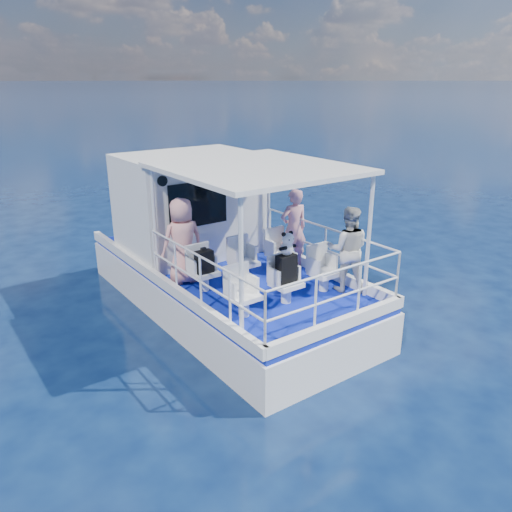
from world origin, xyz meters
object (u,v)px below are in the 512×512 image
at_px(passenger_stbd_aft, 348,249).
at_px(backpack_center, 286,269).
at_px(passenger_port_fwd, 183,241).
at_px(panda, 287,243).

distance_m(passenger_stbd_aft, backpack_center, 1.30).
bearing_deg(passenger_port_fwd, panda, 123.07).
distance_m(passenger_stbd_aft, panda, 1.32).
relative_size(passenger_port_fwd, backpack_center, 3.22).
xyz_separation_m(passenger_stbd_aft, panda, (-1.26, 0.20, 0.30)).
distance_m(passenger_port_fwd, passenger_stbd_aft, 3.07).
height_order(passenger_port_fwd, passenger_stbd_aft, passenger_port_fwd).
relative_size(passenger_port_fwd, panda, 4.07).
distance_m(passenger_port_fwd, panda, 2.15).
relative_size(passenger_stbd_aft, backpack_center, 3.09).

